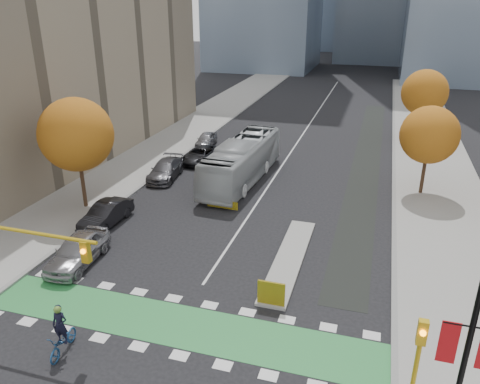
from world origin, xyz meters
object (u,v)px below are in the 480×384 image
Objects in this scene: tree_east_far at (425,93)px; parked_car_d at (200,155)px; hazard_board at (271,293)px; traffic_signal_east at (419,352)px; parked_car_a at (78,250)px; tree_east_near at (429,135)px; tree_west at (76,135)px; parked_car_b at (106,214)px; parked_car_c at (165,170)px; parked_car_e at (206,139)px; cyclist at (62,337)px; bus at (242,161)px; banner_lamppost at (466,354)px.

tree_east_far is 1.52× the size of parked_car_d.
traffic_signal_east is at bearing -35.92° from hazard_board.
parked_car_a reaches higher than parked_car_d.
tree_east_near is (8.00, 17.80, 4.06)m from hazard_board.
parked_car_b is (3.00, -2.00, -4.85)m from tree_west.
parked_car_c is 1.27× the size of parked_car_e.
hazard_board is at bearing -67.90° from parked_car_e.
bus reaches higher than cyclist.
parked_car_b is 1.14× the size of parked_car_e.
tree_east_far is 35.58m from parked_car_b.
bus is at bearing 67.09° from parked_car_a.
parked_car_a reaches higher than hazard_board.
tree_west reaches higher than parked_car_c.
parked_car_c is at bearing -100.98° from parked_car_d.
bus is (9.52, 8.76, -3.83)m from tree_west.
cyclist is (-15.95, -23.66, -4.06)m from tree_east_near.
hazard_board is 35.13m from tree_east_far.
banner_lamppost is (-0.50, -24.50, -0.25)m from tree_east_near.
traffic_signal_east is 0.32× the size of bus.
cyclist is at bearing -90.56° from bus.
traffic_signal_east is (-1.50, -22.51, -2.13)m from tree_east_near.
parked_car_c is (-13.00, 15.20, -0.04)m from hazard_board.
banner_lamppost is 1.58× the size of parked_car_c.
tree_east_near is at bearing 65.80° from hazard_board.
tree_west is 18.33m from parked_car_e.
parked_car_c reaches higher than parked_car_d.
parked_car_b is (-6.52, -10.76, -1.02)m from bus.
banner_lamppost reaches higher than parked_car_e.
parked_car_e is (-6.52, 8.65, -1.09)m from bus.
tree_east_near reaches higher than bus.
tree_east_near reaches higher than parked_car_c.
hazard_board is at bearing -25.99° from tree_west.
parked_car_e is (3.00, 17.40, -4.92)m from tree_west.
tree_east_far is at bearing 37.48° from parked_car_d.
parked_car_b reaches higher than parked_car_d.
parked_car_a is at bearing 113.08° from cyclist.
traffic_signal_east is 19.18m from parked_car_a.
parked_car_c is (-6.52, -1.35, -1.03)m from bus.
tree_west is at bearing 113.69° from cyclist.
banner_lamppost is at bearing -91.41° from tree_east_far.
parked_car_d is at bearing -146.06° from tree_east_far.
bus is 2.75× the size of parked_car_b.
tree_east_near is 0.85× the size of banner_lamppost.
bus is at bearing 42.60° from tree_west.
tree_west reaches higher than parked_car_e.
parked_car_a is at bearing 176.11° from hazard_board.
parked_car_a is (-18.28, 5.51, -1.87)m from traffic_signal_east.
parked_car_c is (0.00, 9.40, -0.01)m from parked_car_b.
banner_lamppost is at bearing -41.79° from hazard_board.
hazard_board is 0.34× the size of traffic_signal_east.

